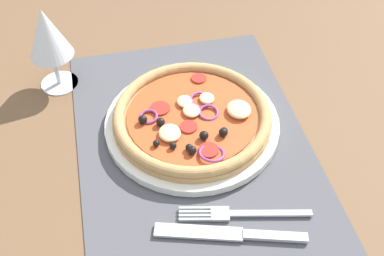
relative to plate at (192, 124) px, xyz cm
name	(u,v)px	position (x,y,z in cm)	size (l,w,h in cm)	color
ground_plane	(193,150)	(-3.48, 0.56, -2.25)	(190.00, 140.00, 2.40)	brown
placemat	(193,144)	(-3.48, 0.56, -0.85)	(50.41, 35.04, 0.40)	#4C4C51
plate	(192,124)	(0.00, 0.00, 0.00)	(27.33, 27.33, 1.29)	silver
pizza	(192,116)	(-0.07, -0.03, 1.74)	(24.73, 24.73, 2.69)	tan
fork	(238,214)	(-17.39, -2.44, -0.43)	(5.23, 17.92, 0.44)	#B2B5BA
knife	(229,234)	(-20.15, -0.45, -0.39)	(7.18, 19.66, 0.62)	#B2B5BA
wine_glass	(47,36)	(15.45, 20.19, 9.07)	(7.20, 7.20, 14.90)	silver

